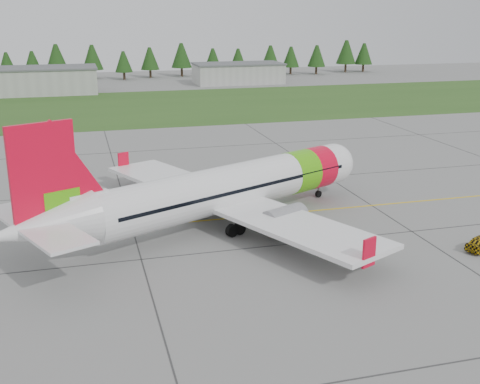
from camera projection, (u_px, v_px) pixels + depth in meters
name	position (u px, v px, depth m)	size (l,w,h in m)	color
ground	(311.00, 242.00, 53.31)	(320.00, 320.00, 0.00)	gray
aircraft	(224.00, 190.00, 56.91)	(36.93, 35.04, 11.85)	white
grass_strip	(169.00, 106.00, 129.01)	(320.00, 50.00, 0.03)	#30561E
taxi_guideline	(282.00, 214.00, 60.69)	(120.00, 0.25, 0.02)	gold
hangar_west	(29.00, 81.00, 146.46)	(32.00, 14.00, 6.00)	#A8A8A3
hangar_east	(238.00, 74.00, 167.78)	(24.00, 12.00, 5.20)	#A8A8A3
treeline	(140.00, 61.00, 179.27)	(160.00, 8.00, 10.00)	#1C3F14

